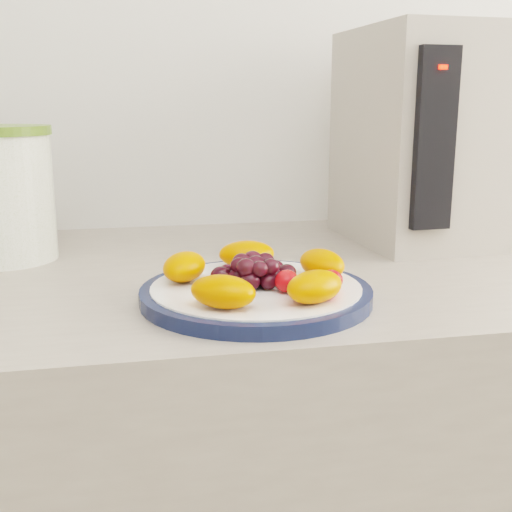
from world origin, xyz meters
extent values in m
cylinder|color=#111B3C|center=(-0.06, 1.04, 0.91)|extent=(0.25, 0.25, 0.01)
cylinder|color=white|center=(-0.06, 1.04, 0.91)|extent=(0.23, 0.23, 0.02)
cylinder|color=#596E24|center=(-0.36, 1.30, 0.98)|extent=(0.18, 0.18, 0.17)
cube|color=#AAA094|center=(0.24, 1.31, 1.06)|extent=(0.19, 0.26, 0.32)
cube|color=black|center=(0.20, 1.17, 1.06)|extent=(0.06, 0.02, 0.23)
cube|color=#FF0C05|center=(0.20, 1.16, 1.15)|extent=(0.01, 0.01, 0.01)
ellipsoid|color=#E05600|center=(0.02, 1.06, 0.93)|extent=(0.06, 0.07, 0.03)
ellipsoid|color=#E05600|center=(-0.06, 1.13, 0.93)|extent=(0.07, 0.05, 0.03)
ellipsoid|color=#E05600|center=(-0.14, 1.08, 0.93)|extent=(0.07, 0.08, 0.03)
ellipsoid|color=#E05600|center=(-0.11, 0.98, 0.93)|extent=(0.08, 0.07, 0.03)
ellipsoid|color=#E05600|center=(-0.02, 0.98, 0.93)|extent=(0.08, 0.07, 0.03)
ellipsoid|color=black|center=(-0.06, 1.04, 0.93)|extent=(0.02, 0.02, 0.02)
ellipsoid|color=black|center=(-0.04, 1.04, 0.93)|extent=(0.02, 0.02, 0.02)
ellipsoid|color=black|center=(-0.05, 1.06, 0.93)|extent=(0.02, 0.02, 0.02)
ellipsoid|color=black|center=(-0.07, 1.06, 0.93)|extent=(0.02, 0.02, 0.02)
ellipsoid|color=black|center=(-0.08, 1.04, 0.93)|extent=(0.02, 0.02, 0.02)
ellipsoid|color=black|center=(-0.07, 1.03, 0.93)|extent=(0.02, 0.02, 0.02)
ellipsoid|color=black|center=(-0.05, 1.03, 0.93)|extent=(0.02, 0.02, 0.02)
ellipsoid|color=black|center=(-0.02, 1.05, 0.93)|extent=(0.02, 0.02, 0.02)
ellipsoid|color=black|center=(-0.03, 1.07, 0.93)|extent=(0.02, 0.02, 0.02)
ellipsoid|color=black|center=(-0.05, 1.08, 0.93)|extent=(0.02, 0.02, 0.02)
ellipsoid|color=black|center=(-0.07, 1.08, 0.93)|extent=(0.02, 0.02, 0.02)
ellipsoid|color=black|center=(-0.09, 1.07, 0.93)|extent=(0.02, 0.02, 0.02)
ellipsoid|color=black|center=(-0.10, 1.05, 0.93)|extent=(0.02, 0.02, 0.02)
ellipsoid|color=black|center=(-0.10, 1.03, 0.93)|extent=(0.02, 0.02, 0.02)
ellipsoid|color=black|center=(-0.06, 1.04, 0.94)|extent=(0.02, 0.02, 0.02)
ellipsoid|color=black|center=(-0.05, 1.06, 0.94)|extent=(0.02, 0.02, 0.02)
ellipsoid|color=black|center=(-0.06, 1.06, 0.94)|extent=(0.02, 0.02, 0.02)
ellipsoid|color=black|center=(-0.07, 1.06, 0.94)|extent=(0.02, 0.02, 0.02)
ellipsoid|color=black|center=(-0.08, 1.04, 0.94)|extent=(0.02, 0.02, 0.02)
ellipsoid|color=black|center=(-0.07, 1.03, 0.94)|extent=(0.02, 0.02, 0.02)
ellipsoid|color=black|center=(-0.06, 1.03, 0.94)|extent=(0.02, 0.02, 0.02)
ellipsoid|color=black|center=(-0.05, 1.03, 0.94)|extent=(0.02, 0.02, 0.02)
ellipsoid|color=red|center=(-0.02, 1.00, 0.93)|extent=(0.03, 0.03, 0.02)
ellipsoid|color=red|center=(0.01, 1.01, 0.93)|extent=(0.04, 0.03, 0.02)
ellipsoid|color=red|center=(0.00, 0.98, 0.93)|extent=(0.04, 0.04, 0.02)
ellipsoid|color=red|center=(-0.04, 1.02, 0.93)|extent=(0.04, 0.04, 0.02)
camera|label=1|loc=(-0.20, 0.39, 1.11)|focal=45.00mm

